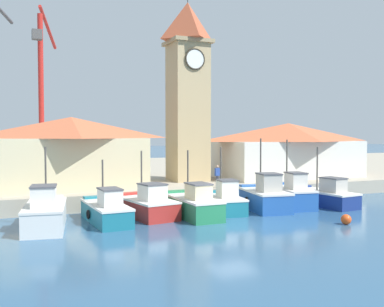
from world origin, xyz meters
The scene contains 16 objects.
ground_plane centered at (0.00, 0.00, 0.00)m, with size 300.00×300.00×0.00m, color #2D567A.
quay_wharf centered at (0.00, 26.72, 0.53)m, with size 120.00×40.00×1.07m, color #A89E89.
fishing_boat_far_left centered at (-9.52, 2.80, 0.81)m, with size 2.79×5.40×4.27m.
fishing_boat_left_outer centered at (-6.25, 3.16, 0.69)m, with size 2.02×5.24×3.48m.
fishing_boat_left_inner centered at (-3.67, 3.92, 0.71)m, with size 2.94×5.02×3.93m.
fishing_boat_mid_left centered at (-1.13, 2.87, 0.74)m, with size 2.06×5.21×3.96m.
fishing_boat_center centered at (1.27, 3.51, 0.71)m, with size 2.36×4.28×4.09m.
fishing_boat_mid_right centered at (4.10, 3.27, 0.84)m, with size 2.83×4.89×4.64m.
fishing_boat_right_inner centered at (6.41, 3.62, 0.83)m, with size 2.46×4.77×4.55m.
fishing_boat_right_outer centered at (8.77, 3.06, 0.69)m, with size 2.50×5.15×4.04m.
clock_tower centered at (2.63, 12.71, 8.84)m, with size 3.37×3.37×16.21m.
warehouse_left centered at (-6.94, 11.47, 3.67)m, with size 10.27×6.67×5.08m.
warehouse_right centered at (12.22, 12.19, 3.53)m, with size 12.91×6.52×4.82m.
port_crane_far centered at (-7.55, 28.77, 7.51)m, with size 3.37×8.22×17.44m.
mooring_buoy centered at (5.69, -2.50, 0.28)m, with size 0.56×0.56×0.56m, color #E54C19.
dock_worker_near_tower centered at (2.76, 7.44, 1.91)m, with size 0.34×0.22×1.62m.
Camera 1 is at (-11.54, -21.55, 4.97)m, focal length 42.00 mm.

